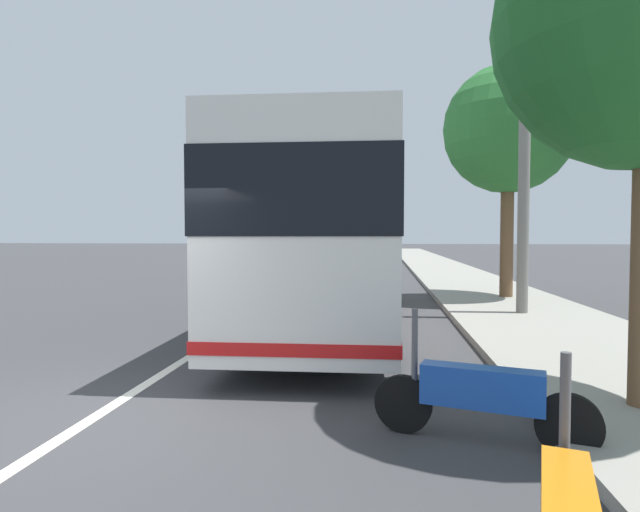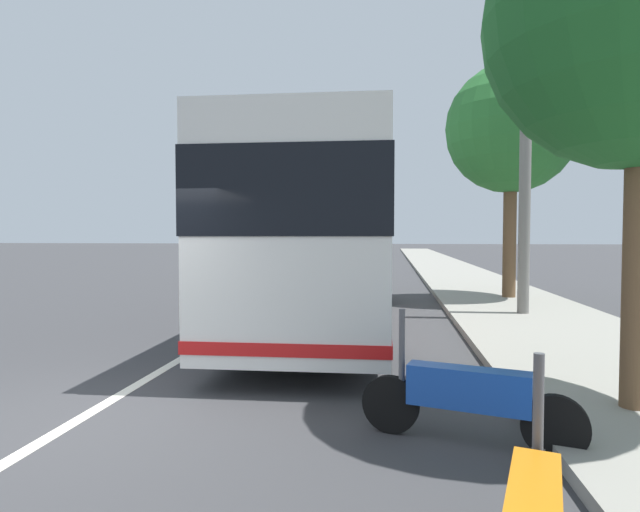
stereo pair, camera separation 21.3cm
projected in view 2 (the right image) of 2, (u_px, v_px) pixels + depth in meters
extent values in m
plane|color=#38383A|center=(79.00, 419.00, 5.43)|extent=(220.00, 220.00, 0.00)
cube|color=gray|center=(504.00, 302.00, 14.46)|extent=(110.00, 3.60, 0.14)
cube|color=silver|center=(280.00, 300.00, 15.33)|extent=(110.00, 0.16, 0.01)
cube|color=silver|center=(327.00, 234.00, 11.40)|extent=(11.03, 2.83, 3.23)
cube|color=black|center=(327.00, 211.00, 11.38)|extent=(11.08, 2.87, 1.08)
cube|color=red|center=(327.00, 296.00, 11.46)|extent=(11.07, 2.86, 0.16)
cylinder|color=black|center=(299.00, 284.00, 15.07)|extent=(1.01, 0.33, 1.00)
cylinder|color=black|center=(378.00, 285.00, 14.82)|extent=(1.01, 0.33, 1.00)
cylinder|color=black|center=(233.00, 327.00, 8.10)|extent=(1.01, 0.33, 1.00)
cylinder|color=black|center=(381.00, 330.00, 7.85)|extent=(1.01, 0.33, 1.00)
cylinder|color=black|center=(537.00, 507.00, 3.05)|extent=(0.66, 0.27, 0.66)
cylinder|color=#4C4C51|center=(538.00, 414.00, 2.91)|extent=(0.06, 0.06, 0.70)
cylinder|color=black|center=(390.00, 404.00, 5.05)|extent=(0.24, 0.57, 0.57)
cylinder|color=black|center=(555.00, 427.00, 4.45)|extent=(0.24, 0.57, 0.57)
cube|color=#1947A5|center=(468.00, 388.00, 4.74)|extent=(0.54, 1.13, 0.38)
cylinder|color=#4C4C51|center=(402.00, 345.00, 4.98)|extent=(0.06, 0.06, 0.70)
cube|color=gold|center=(254.00, 267.00, 22.06)|extent=(4.47, 1.93, 0.77)
cube|color=black|center=(254.00, 253.00, 22.17)|extent=(2.47, 1.73, 0.50)
cylinder|color=black|center=(265.00, 276.00, 20.53)|extent=(0.65, 0.24, 0.64)
cylinder|color=black|center=(225.00, 275.00, 20.70)|extent=(0.65, 0.24, 0.64)
cylinder|color=black|center=(279.00, 271.00, 23.43)|extent=(0.65, 0.24, 0.64)
cylinder|color=black|center=(244.00, 271.00, 23.60)|extent=(0.65, 0.24, 0.64)
cube|color=gray|center=(374.00, 249.00, 50.83)|extent=(4.02, 1.87, 0.73)
cube|color=black|center=(374.00, 243.00, 50.57)|extent=(2.06, 1.71, 0.47)
cylinder|color=black|center=(366.00, 251.00, 52.27)|extent=(0.64, 0.22, 0.64)
cylinder|color=black|center=(383.00, 251.00, 52.03)|extent=(0.64, 0.22, 0.64)
cylinder|color=black|center=(365.00, 252.00, 49.65)|extent=(0.64, 0.22, 0.64)
cylinder|color=black|center=(382.00, 252.00, 49.41)|extent=(0.64, 0.22, 0.64)
cube|color=gold|center=(315.00, 255.00, 35.14)|extent=(4.69, 2.00, 0.77)
cube|color=black|center=(316.00, 245.00, 35.20)|extent=(2.43, 1.74, 0.59)
cylinder|color=black|center=(323.00, 260.00, 33.51)|extent=(0.65, 0.25, 0.64)
cylinder|color=black|center=(299.00, 260.00, 33.81)|extent=(0.65, 0.25, 0.64)
cylinder|color=black|center=(331.00, 258.00, 36.49)|extent=(0.65, 0.25, 0.64)
cylinder|color=black|center=(309.00, 258.00, 36.79)|extent=(0.65, 0.25, 0.64)
cylinder|color=brown|center=(636.00, 266.00, 5.34)|extent=(0.26, 0.26, 3.26)
cylinder|color=brown|center=(510.00, 235.00, 14.95)|extent=(0.37, 0.37, 3.92)
sphere|color=#286B2D|center=(511.00, 128.00, 14.83)|extent=(3.73, 3.73, 3.73)
cylinder|color=slate|center=(525.00, 184.00, 11.79)|extent=(0.26, 0.26, 6.25)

